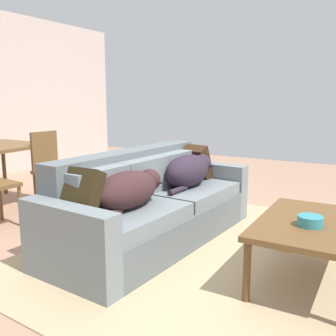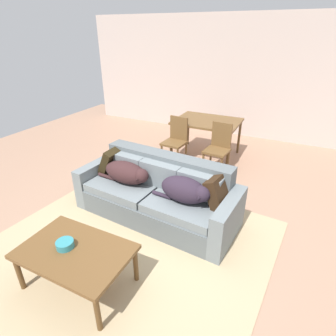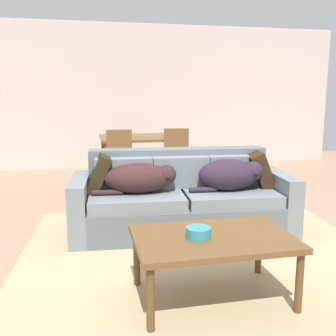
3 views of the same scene
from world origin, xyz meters
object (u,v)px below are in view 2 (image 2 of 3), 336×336
object	(u,v)px
dining_chair_near_right	(219,146)
throw_pillow_by_left_arm	(111,160)
dog_on_left_cushion	(127,173)
coffee_table	(75,254)
couch	(158,194)
dog_on_right_cushion	(186,190)
throw_pillow_by_right_arm	(219,191)
bowl_on_coffee_table	(65,244)
dining_table	(207,124)
dining_chair_near_left	(176,139)

from	to	relation	value
dining_chair_near_right	throw_pillow_by_left_arm	bearing A→B (deg)	-122.94
dog_on_left_cushion	coffee_table	world-z (taller)	dog_on_left_cushion
throw_pillow_by_left_arm	couch	bearing A→B (deg)	-7.98
dog_on_right_cushion	throw_pillow_by_right_arm	bearing A→B (deg)	25.19
dog_on_right_cushion	bowl_on_coffee_table	world-z (taller)	dog_on_right_cushion
dog_on_right_cushion	throw_pillow_by_left_arm	size ratio (longest dim) A/B	1.98
throw_pillow_by_left_arm	dining_chair_near_right	xyz separation A→B (m)	(1.18, 1.50, -0.11)
dog_on_right_cushion	coffee_table	distance (m)	1.41
dining_table	bowl_on_coffee_table	bearing A→B (deg)	-92.47
coffee_table	dining_chair_near_right	world-z (taller)	dining_chair_near_right
coffee_table	dining_table	xyz separation A→B (m)	(0.05, 3.65, 0.27)
dog_on_left_cushion	bowl_on_coffee_table	bearing A→B (deg)	-77.48
couch	dining_table	bearing A→B (deg)	96.82
coffee_table	dog_on_right_cushion	bearing A→B (deg)	64.24
dog_on_right_cushion	dining_chair_near_left	size ratio (longest dim) A/B	0.85
dog_on_right_cushion	bowl_on_coffee_table	bearing A→B (deg)	-114.76
couch	throw_pillow_by_right_arm	size ratio (longest dim) A/B	6.05
bowl_on_coffee_table	dog_on_left_cushion	bearing A→B (deg)	97.93
couch	dining_table	distance (m)	2.27
throw_pillow_by_left_arm	bowl_on_coffee_table	distance (m)	1.66
dining_table	dining_chair_near_left	xyz separation A→B (m)	(-0.39, -0.61, -0.18)
coffee_table	dining_table	size ratio (longest dim) A/B	0.86
bowl_on_coffee_table	dining_table	size ratio (longest dim) A/B	0.14
dog_on_left_cushion	coffee_table	size ratio (longest dim) A/B	0.78
dog_on_left_cushion	dining_chair_near_right	size ratio (longest dim) A/B	0.91
dog_on_right_cushion	bowl_on_coffee_table	size ratio (longest dim) A/B	4.54
dog_on_right_cushion	dining_chair_near_left	xyz separation A→B (m)	(-0.95, 1.78, -0.10)
dog_on_right_cushion	dining_table	xyz separation A→B (m)	(-0.56, 2.39, 0.08)
throw_pillow_by_left_arm	dog_on_left_cushion	bearing A→B (deg)	-25.31
couch	dog_on_left_cushion	size ratio (longest dim) A/B	2.74
dog_on_left_cushion	throw_pillow_by_right_arm	bearing A→B (deg)	7.07
dog_on_right_cushion	throw_pillow_by_left_arm	distance (m)	1.33
dog_on_left_cushion	dog_on_right_cushion	xyz separation A→B (m)	(0.90, -0.09, 0.01)
dog_on_left_cushion	dog_on_right_cushion	bearing A→B (deg)	-0.82
throw_pillow_by_right_arm	coffee_table	size ratio (longest dim) A/B	0.35
throw_pillow_by_right_arm	couch	bearing A→B (deg)	178.79
bowl_on_coffee_table	dining_chair_near_right	size ratio (longest dim) A/B	0.19
couch	dog_on_right_cushion	size ratio (longest dim) A/B	2.97
couch	bowl_on_coffee_table	distance (m)	1.46
dog_on_right_cushion	throw_pillow_by_left_arm	world-z (taller)	throw_pillow_by_left_arm
bowl_on_coffee_table	dining_chair_near_right	distance (m)	3.11
dog_on_right_cushion	bowl_on_coffee_table	distance (m)	1.46
couch	dog_on_right_cushion	world-z (taller)	couch
couch	coffee_table	bearing A→B (deg)	-91.00
dog_on_left_cushion	throw_pillow_by_left_arm	distance (m)	0.45
coffee_table	dining_chair_near_right	size ratio (longest dim) A/B	1.17
throw_pillow_by_right_arm	bowl_on_coffee_table	size ratio (longest dim) A/B	2.23
throw_pillow_by_left_arm	throw_pillow_by_right_arm	xyz separation A→B (m)	(1.68, -0.14, -0.01)
coffee_table	dining_chair_near_left	bearing A→B (deg)	96.40
dog_on_left_cushion	coffee_table	xyz separation A→B (m)	(0.29, -1.35, -0.18)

